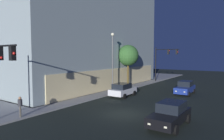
{
  "coord_description": "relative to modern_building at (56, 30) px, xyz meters",
  "views": [
    {
      "loc": [
        -15.33,
        -9.26,
        5.21
      ],
      "look_at": [
        4.37,
        4.35,
        3.51
      ],
      "focal_mm": 32.68,
      "sensor_mm": 36.0,
      "label": 1
    }
  ],
  "objects": [
    {
      "name": "modern_building",
      "position": [
        0.0,
        0.0,
        0.0
      ],
      "size": [
        29.62,
        27.84,
        20.38
      ],
      "color": "#4C4C51",
      "rests_on": "ground"
    },
    {
      "name": "traffic_light_far_corner",
      "position": [
        11.97,
        -16.95,
        -5.24
      ],
      "size": [
        0.35,
        4.66,
        6.68
      ],
      "color": "black",
      "rests_on": "sidewalk_corner"
    },
    {
      "name": "car_white",
      "position": [
        -4.37,
        -17.63,
        -9.25
      ],
      "size": [
        4.25,
        2.18,
        1.69
      ],
      "color": "silver",
      "rests_on": "ground"
    },
    {
      "name": "street_lamp_sidewalk",
      "position": [
        -2.91,
        -15.08,
        -4.84
      ],
      "size": [
        0.44,
        0.44,
        8.2
      ],
      "color": "#595959",
      "rests_on": "sidewalk_corner"
    },
    {
      "name": "car_blue",
      "position": [
        1.82,
        -23.75,
        -9.25
      ],
      "size": [
        4.57,
        2.03,
        1.76
      ],
      "color": "navy",
      "rests_on": "ground"
    },
    {
      "name": "pedestrian_waiting",
      "position": [
        -17.03,
        -15.52,
        -8.95
      ],
      "size": [
        0.36,
        0.36,
        1.7
      ],
      "color": "#4C473D",
      "rests_on": "sidewalk_corner"
    },
    {
      "name": "ground_plane",
      "position": [
        -10.98,
        -21.87,
        -10.12
      ],
      "size": [
        120.0,
        120.0,
        0.0
      ],
      "primitive_type": "plane",
      "color": "black"
    },
    {
      "name": "car_black",
      "position": [
        -11.64,
        -26.27,
        -9.23
      ],
      "size": [
        4.82,
        2.13,
        1.75
      ],
      "color": "black",
      "rests_on": "ground"
    },
    {
      "name": "sidewalk_tree",
      "position": [
        2.18,
        -14.6,
        -4.89
      ],
      "size": [
        3.36,
        3.36,
        6.79
      ],
      "color": "brown",
      "rests_on": "sidewalk_corner"
    }
  ]
}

